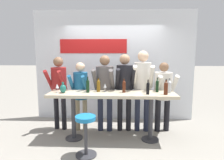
% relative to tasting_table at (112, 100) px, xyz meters
% --- Properties ---
extents(ground_plane, '(40.00, 40.00, 0.00)m').
position_rel_tasting_table_xyz_m(ground_plane, '(0.00, 0.00, -0.84)').
color(ground_plane, gray).
extents(back_wall, '(4.17, 0.12, 2.87)m').
position_rel_tasting_table_xyz_m(back_wall, '(-0.01, 1.33, 0.60)').
color(back_wall, silver).
rests_on(back_wall, ground_plane).
extents(tasting_table, '(2.57, 0.57, 0.99)m').
position_rel_tasting_table_xyz_m(tasting_table, '(0.00, 0.00, 0.00)').
color(tasting_table, beige).
rests_on(tasting_table, ground_plane).
extents(bar_stool, '(0.37, 0.37, 0.73)m').
position_rel_tasting_table_xyz_m(bar_stool, '(-0.43, -0.67, -0.37)').
color(bar_stool, '#333338').
rests_on(bar_stool, ground_plane).
extents(person_far_left, '(0.46, 0.57, 1.70)m').
position_rel_tasting_table_xyz_m(person_far_left, '(-1.24, 0.50, 0.21)').
color(person_far_left, black).
rests_on(person_far_left, ground_plane).
extents(person_left, '(0.43, 0.53, 1.58)m').
position_rel_tasting_table_xyz_m(person_left, '(-0.72, 0.43, 0.14)').
color(person_left, gray).
rests_on(person_left, ground_plane).
extents(person_center_left, '(0.50, 0.59, 1.74)m').
position_rel_tasting_table_xyz_m(person_center_left, '(-0.18, 0.45, 0.23)').
color(person_center_left, '#23283D').
rests_on(person_center_left, ground_plane).
extents(person_center, '(0.47, 0.58, 1.76)m').
position_rel_tasting_table_xyz_m(person_center, '(0.27, 0.48, 0.25)').
color(person_center, black).
rests_on(person_center, ground_plane).
extents(person_center_right, '(0.46, 0.58, 1.84)m').
position_rel_tasting_table_xyz_m(person_center_right, '(0.67, 0.47, 0.30)').
color(person_center_right, '#23283D').
rests_on(person_center_right, ground_plane).
extents(person_right, '(0.52, 0.59, 1.58)m').
position_rel_tasting_table_xyz_m(person_right, '(1.14, 0.49, 0.12)').
color(person_right, black).
rests_on(person_right, ground_plane).
extents(wine_bottle_0, '(0.06, 0.06, 0.30)m').
position_rel_tasting_table_xyz_m(wine_bottle_0, '(0.93, 0.12, 0.28)').
color(wine_bottle_0, black).
rests_on(wine_bottle_0, tasting_table).
extents(wine_bottle_1, '(0.07, 0.07, 0.30)m').
position_rel_tasting_table_xyz_m(wine_bottle_1, '(0.25, 0.05, 0.28)').
color(wine_bottle_1, '#4C1E0F').
rests_on(wine_bottle_1, tasting_table).
extents(wine_bottle_2, '(0.06, 0.06, 0.33)m').
position_rel_tasting_table_xyz_m(wine_bottle_2, '(-0.49, 0.01, 0.30)').
color(wine_bottle_2, black).
rests_on(wine_bottle_2, tasting_table).
extents(wine_bottle_3, '(0.06, 0.06, 0.29)m').
position_rel_tasting_table_xyz_m(wine_bottle_3, '(0.71, -0.10, 0.28)').
color(wine_bottle_3, black).
rests_on(wine_bottle_3, tasting_table).
extents(wine_bottle_4, '(0.07, 0.07, 0.29)m').
position_rel_tasting_table_xyz_m(wine_bottle_4, '(-0.28, 0.10, 0.29)').
color(wine_bottle_4, brown).
rests_on(wine_bottle_4, tasting_table).
extents(wine_bottle_5, '(0.08, 0.08, 0.29)m').
position_rel_tasting_table_xyz_m(wine_bottle_5, '(1.16, 0.06, 0.28)').
color(wine_bottle_5, '#B7BCC1').
rests_on(wine_bottle_5, tasting_table).
extents(wine_bottle_6, '(0.08, 0.08, 0.30)m').
position_rel_tasting_table_xyz_m(wine_bottle_6, '(1.05, -0.12, 0.29)').
color(wine_bottle_6, '#4C1E0F').
rests_on(wine_bottle_6, tasting_table).
extents(wine_glass_0, '(0.07, 0.07, 0.18)m').
position_rel_tasting_table_xyz_m(wine_glass_0, '(-1.12, -0.00, 0.27)').
color(wine_glass_0, silver).
rests_on(wine_glass_0, tasting_table).
extents(wine_glass_1, '(0.07, 0.07, 0.18)m').
position_rel_tasting_table_xyz_m(wine_glass_1, '(-0.15, 0.10, 0.27)').
color(wine_glass_1, silver).
rests_on(wine_glass_1, tasting_table).
extents(decorative_vase, '(0.13, 0.13, 0.22)m').
position_rel_tasting_table_xyz_m(decorative_vase, '(-0.99, -0.04, 0.24)').
color(decorative_vase, '#1E665B').
rests_on(decorative_vase, tasting_table).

